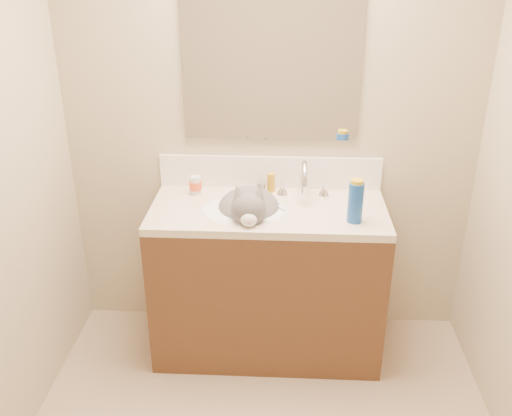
# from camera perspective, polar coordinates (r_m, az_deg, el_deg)

# --- Properties ---
(room_shell) EXTENTS (2.24, 2.54, 2.52)m
(room_shell) POSITION_cam_1_polar(r_m,az_deg,el_deg) (1.75, 0.37, 5.18)
(room_shell) COLOR tan
(room_shell) RESTS_ON ground
(vanity_cabinet) EXTENTS (1.20, 0.55, 0.82)m
(vanity_cabinet) POSITION_cam_1_polar(r_m,az_deg,el_deg) (3.11, 1.16, -7.51)
(vanity_cabinet) COLOR #4F2F1B
(vanity_cabinet) RESTS_ON ground
(counter_slab) EXTENTS (1.20, 0.55, 0.04)m
(counter_slab) POSITION_cam_1_polar(r_m,az_deg,el_deg) (2.90, 1.24, -0.33)
(counter_slab) COLOR beige
(counter_slab) RESTS_ON vanity_cabinet
(basin) EXTENTS (0.45, 0.36, 0.14)m
(basin) POSITION_cam_1_polar(r_m,az_deg,el_deg) (2.90, -1.16, -1.42)
(basin) COLOR white
(basin) RESTS_ON vanity_cabinet
(faucet) EXTENTS (0.28, 0.20, 0.21)m
(faucet) POSITION_cam_1_polar(r_m,az_deg,el_deg) (2.98, 4.80, 2.56)
(faucet) COLOR silver
(faucet) RESTS_ON counter_slab
(cat) EXTENTS (0.39, 0.47, 0.35)m
(cat) POSITION_cam_1_polar(r_m,az_deg,el_deg) (2.89, -0.68, -0.36)
(cat) COLOR #555255
(cat) RESTS_ON basin
(backsplash) EXTENTS (1.20, 0.02, 0.18)m
(backsplash) POSITION_cam_1_polar(r_m,az_deg,el_deg) (3.10, 1.42, 3.59)
(backsplash) COLOR white
(backsplash) RESTS_ON counter_slab
(mirror) EXTENTS (0.90, 0.02, 0.80)m
(mirror) POSITION_cam_1_polar(r_m,az_deg,el_deg) (2.94, 1.54, 14.38)
(mirror) COLOR white
(mirror) RESTS_ON room_shell
(pill_bottle) EXTENTS (0.07, 0.07, 0.10)m
(pill_bottle) POSITION_cam_1_polar(r_m,az_deg,el_deg) (3.05, -6.07, 2.30)
(pill_bottle) COLOR silver
(pill_bottle) RESTS_ON counter_slab
(pill_label) EXTENTS (0.08, 0.08, 0.04)m
(pill_label) POSITION_cam_1_polar(r_m,az_deg,el_deg) (3.05, -6.07, 2.25)
(pill_label) COLOR #E64826
(pill_label) RESTS_ON pill_bottle
(silver_jar) EXTENTS (0.06, 0.06, 0.06)m
(silver_jar) POSITION_cam_1_polar(r_m,az_deg,el_deg) (3.06, 0.47, 2.10)
(silver_jar) COLOR #B7B7BC
(silver_jar) RESTS_ON counter_slab
(amber_bottle) EXTENTS (0.05, 0.05, 0.10)m
(amber_bottle) POSITION_cam_1_polar(r_m,az_deg,el_deg) (3.06, 1.52, 2.56)
(amber_bottle) COLOR #C48E17
(amber_bottle) RESTS_ON counter_slab
(toothbrush) EXTENTS (0.09, 0.14, 0.01)m
(toothbrush) POSITION_cam_1_polar(r_m,az_deg,el_deg) (2.91, 2.10, 0.34)
(toothbrush) COLOR silver
(toothbrush) RESTS_ON counter_slab
(toothbrush_head) EXTENTS (0.03, 0.04, 0.02)m
(toothbrush_head) POSITION_cam_1_polar(r_m,az_deg,el_deg) (2.91, 2.10, 0.40)
(toothbrush_head) COLOR #657DD7
(toothbrush_head) RESTS_ON counter_slab
(spray_can) EXTENTS (0.08, 0.08, 0.20)m
(spray_can) POSITION_cam_1_polar(r_m,az_deg,el_deg) (2.75, 9.91, 0.54)
(spray_can) COLOR #16489F
(spray_can) RESTS_ON counter_slab
(spray_cap) EXTENTS (0.06, 0.06, 0.04)m
(spray_cap) POSITION_cam_1_polar(r_m,az_deg,el_deg) (2.71, 10.07, 2.44)
(spray_cap) COLOR gold
(spray_cap) RESTS_ON spray_can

